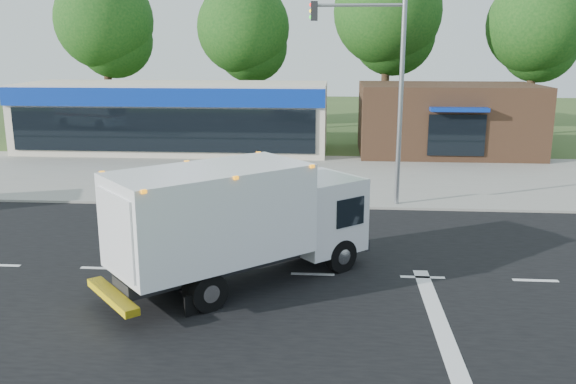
% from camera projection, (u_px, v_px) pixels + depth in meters
% --- Properties ---
extents(ground, '(120.00, 120.00, 0.00)m').
position_uv_depth(ground, '(313.00, 275.00, 16.83)').
color(ground, '#385123').
rests_on(ground, ground).
extents(road_asphalt, '(60.00, 14.00, 0.02)m').
position_uv_depth(road_asphalt, '(313.00, 275.00, 16.83)').
color(road_asphalt, black).
rests_on(road_asphalt, ground).
extents(sidewalk, '(60.00, 2.40, 0.12)m').
position_uv_depth(sidewalk, '(320.00, 200.00, 24.76)').
color(sidewalk, gray).
rests_on(sidewalk, ground).
extents(parking_apron, '(60.00, 9.00, 0.02)m').
position_uv_depth(parking_apron, '(323.00, 172.00, 30.39)').
color(parking_apron, gray).
rests_on(parking_apron, ground).
extents(lane_markings, '(55.20, 7.00, 0.01)m').
position_uv_depth(lane_markings, '(364.00, 295.00, 15.41)').
color(lane_markings, silver).
rests_on(lane_markings, road_asphalt).
extents(ems_box_truck, '(6.98, 6.51, 3.24)m').
position_uv_depth(ems_box_truck, '(238.00, 216.00, 15.75)').
color(ems_box_truck, black).
rests_on(ems_box_truck, ground).
extents(emergency_worker, '(0.72, 0.66, 1.77)m').
position_uv_depth(emergency_worker, '(121.00, 252.00, 16.01)').
color(emergency_worker, '#CCC188').
rests_on(emergency_worker, ground).
extents(retail_strip_mall, '(18.00, 6.20, 4.00)m').
position_uv_depth(retail_strip_mall, '(175.00, 117.00, 36.34)').
color(retail_strip_mall, beige).
rests_on(retail_strip_mall, ground).
extents(brown_storefront, '(10.00, 6.70, 4.00)m').
position_uv_depth(brown_storefront, '(447.00, 119.00, 35.19)').
color(brown_storefront, '#382316').
rests_on(brown_storefront, ground).
extents(traffic_signal_pole, '(3.51, 0.25, 8.00)m').
position_uv_depth(traffic_signal_pole, '(384.00, 79.00, 22.86)').
color(traffic_signal_pole, gray).
rests_on(traffic_signal_pole, ground).
extents(background_trees, '(36.77, 7.39, 12.10)m').
position_uv_depth(background_trees, '(317.00, 27.00, 42.45)').
color(background_trees, '#332114').
rests_on(background_trees, ground).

